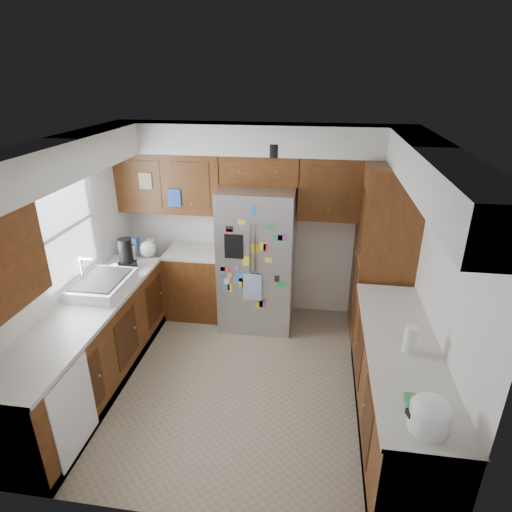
# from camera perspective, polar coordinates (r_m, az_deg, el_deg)

# --- Properties ---
(floor) EXTENTS (3.60, 3.60, 0.00)m
(floor) POSITION_cam_1_polar(r_m,az_deg,el_deg) (4.80, -1.98, -16.08)
(floor) COLOR gray
(floor) RESTS_ON ground
(room_shell) EXTENTS (3.64, 3.24, 2.52)m
(room_shell) POSITION_cam_1_polar(r_m,az_deg,el_deg) (4.26, -2.85, 6.60)
(room_shell) COLOR silver
(room_shell) RESTS_ON ground
(left_counter_run) EXTENTS (1.36, 3.20, 0.92)m
(left_counter_run) POSITION_cam_1_polar(r_m,az_deg,el_deg) (4.96, -17.89, -9.83)
(left_counter_run) COLOR #41260C
(left_counter_run) RESTS_ON ground
(right_counter_run) EXTENTS (0.63, 2.25, 0.92)m
(right_counter_run) POSITION_cam_1_polar(r_m,az_deg,el_deg) (4.19, 18.21, -16.94)
(right_counter_run) COLOR #41260C
(right_counter_run) RESTS_ON ground
(pantry) EXTENTS (0.60, 0.90, 2.15)m
(pantry) POSITION_cam_1_polar(r_m,az_deg,el_deg) (5.24, 16.56, 0.23)
(pantry) COLOR #41260C
(pantry) RESTS_ON ground
(fridge) EXTENTS (0.90, 0.79, 1.80)m
(fridge) POSITION_cam_1_polar(r_m,az_deg,el_deg) (5.34, 0.19, -0.31)
(fridge) COLOR #A4A3A9
(fridge) RESTS_ON ground
(bridge_cabinet) EXTENTS (0.96, 0.34, 0.35)m
(bridge_cabinet) POSITION_cam_1_polar(r_m,az_deg,el_deg) (5.22, 0.58, 11.54)
(bridge_cabinet) COLOR #41260C
(bridge_cabinet) RESTS_ON fridge
(fridge_top_items) EXTENTS (0.78, 0.38, 0.31)m
(fridge_top_items) POSITION_cam_1_polar(r_m,az_deg,el_deg) (5.16, -1.00, 14.92)
(fridge_top_items) COLOR #2939AB
(fridge_top_items) RESTS_ON bridge_cabinet
(sink_assembly) EXTENTS (0.52, 0.70, 0.37)m
(sink_assembly) POSITION_cam_1_polar(r_m,az_deg,el_deg) (4.80, -19.85, -3.57)
(sink_assembly) COLOR white
(sink_assembly) RESTS_ON left_counter_run
(left_counter_clutter) EXTENTS (0.43, 0.81, 0.38)m
(left_counter_clutter) POSITION_cam_1_polar(r_m,az_deg,el_deg) (5.37, -15.84, 0.59)
(left_counter_clutter) COLOR black
(left_counter_clutter) RESTS_ON left_counter_run
(rice_cooker) EXTENTS (0.27, 0.26, 0.23)m
(rice_cooker) POSITION_cam_1_polar(r_m,az_deg,el_deg) (3.13, 22.21, -18.86)
(rice_cooker) COLOR white
(rice_cooker) RESTS_ON right_counter_run
(paper_towel) EXTENTS (0.10, 0.10, 0.24)m
(paper_towel) POSITION_cam_1_polar(r_m,az_deg,el_deg) (3.78, 19.86, -10.41)
(paper_towel) COLOR white
(paper_towel) RESTS_ON right_counter_run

